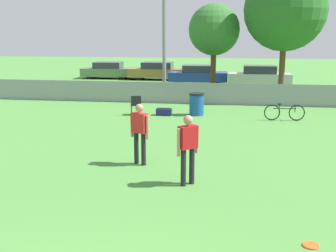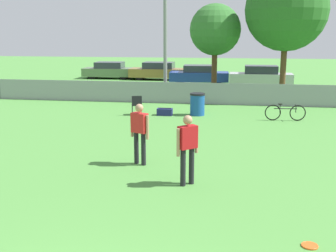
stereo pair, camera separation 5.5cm
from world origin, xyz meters
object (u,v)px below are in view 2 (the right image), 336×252
Objects in this scene: parked_car_olive at (110,70)px; parked_car_blue at (199,75)px; player_thrower_red at (187,144)px; light_pole at (165,8)px; tree_near_pole at (215,30)px; parked_car_tan at (159,71)px; parked_car_silver at (261,76)px; tree_far_right at (287,10)px; folding_chair_sideline at (137,104)px; bicycle_sideline at (285,112)px; frisbee_disc at (310,246)px; trash_bin at (197,104)px; player_defender_red at (140,129)px; gear_bag_sideline at (165,112)px.

parked_car_olive is 0.99× the size of parked_car_blue.
parked_car_blue is at bearing 51.35° from player_thrower_red.
light_pole is 1.56× the size of tree_near_pole.
tree_near_pole is 9.50m from parked_car_tan.
tree_near_pole is 6.25m from parked_car_silver.
tree_far_right is 1.63× the size of parked_car_blue.
parked_car_silver reaches higher than folding_chair_sideline.
light_pole is 1.82× the size of parked_car_tan.
player_thrower_red is 8.84m from bicycle_sideline.
frisbee_disc is 11.90m from trash_bin.
parked_car_blue is at bearing 104.17° from tree_near_pole.
parked_car_olive reaches higher than trash_bin.
trash_bin reaches higher than bicycle_sideline.
tree_far_right is 7.94× the size of folding_chair_sideline.
tree_far_right is at bearing -37.76° from parked_car_olive.
parked_car_tan is at bearing 121.65° from tree_near_pole.
light_pole reaches higher than player_defender_red.
light_pole is 28.80× the size of frisbee_disc.
parked_car_olive is (-5.76, 14.98, 0.13)m from folding_chair_sideline.
light_pole is 9.76m from parked_car_silver.
light_pole is at bearing -77.01° from parked_car_tan.
folding_chair_sideline is (-0.51, -4.69, -4.34)m from light_pole.
bicycle_sideline is at bearing -39.74° from light_pole.
folding_chair_sideline is 0.52× the size of bicycle_sideline.
player_defender_red is (-1.48, 1.40, 0.00)m from player_thrower_red.
tree_near_pole is 5.97× the size of folding_chair_sideline.
gear_bag_sideline is 0.15× the size of parked_car_tan.
tree_near_pole reaches higher than gear_bag_sideline.
player_defender_red is 19.09m from parked_car_silver.
tree_near_pole is 1.23× the size of parked_car_blue.
bicycle_sideline is at bearing -53.47° from parked_car_olive.
player_defender_red reaches higher than folding_chair_sideline.
bicycle_sideline is at bearing -87.24° from parked_car_silver.
parked_car_blue reaches higher than bicycle_sideline.
bicycle_sideline is 19.44m from parked_car_olive.
bicycle_sideline is (6.38, -0.19, -0.17)m from folding_chair_sideline.
tree_near_pole reaches higher than parked_car_silver.
tree_far_right is at bearing -45.02° from parked_car_tan.
trash_bin is at bearing 109.10° from player_defender_red.
parked_car_tan is (-1.68, 14.68, 0.16)m from folding_chair_sideline.
frisbee_disc is at bearing -71.99° from light_pole.
parked_car_silver is at bearing 51.43° from light_pole.
tree_far_right is 1.64× the size of parked_car_olive.
player_defender_red reaches higher than gear_bag_sideline.
light_pole is at bearing -60.79° from parked_car_olive.
parked_car_silver is (2.78, 20.01, -0.32)m from player_thrower_red.
parked_car_tan is 1.05× the size of parked_car_blue.
bicycle_sideline reaches higher than frisbee_disc.
light_pole is at bearing 122.12° from player_defender_red.
tree_far_right is at bearing -54.26° from parked_car_blue.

